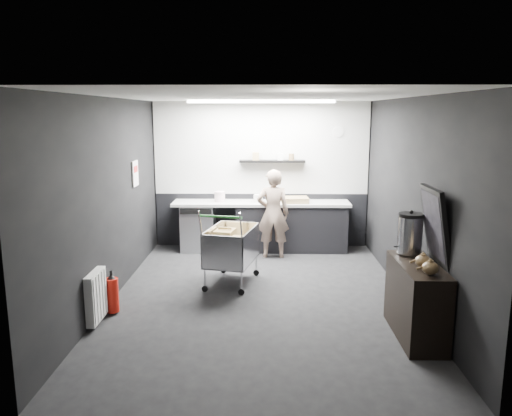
{
  "coord_description": "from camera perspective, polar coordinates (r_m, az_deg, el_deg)",
  "views": [
    {
      "loc": [
        0.06,
        -6.48,
        2.51
      ],
      "look_at": [
        -0.06,
        0.4,
        1.18
      ],
      "focal_mm": 35.0,
      "sensor_mm": 36.0,
      "label": 1
    }
  ],
  "objects": [
    {
      "name": "floor",
      "position": [
        6.95,
        0.43,
        -10.2
      ],
      "size": [
        5.5,
        5.5,
        0.0
      ],
      "primitive_type": "plane",
      "color": "black",
      "rests_on": "ground"
    },
    {
      "name": "ceiling",
      "position": [
        6.49,
        0.46,
        12.65
      ],
      "size": [
        5.5,
        5.5,
        0.0
      ],
      "primitive_type": "plane",
      "rotation": [
        3.14,
        0.0,
        0.0
      ],
      "color": "white",
      "rests_on": "wall_back"
    },
    {
      "name": "wall_back",
      "position": [
        9.31,
        0.6,
        3.8
      ],
      "size": [
        5.5,
        0.0,
        5.5
      ],
      "primitive_type": "plane",
      "rotation": [
        1.57,
        0.0,
        0.0
      ],
      "color": "black",
      "rests_on": "floor"
    },
    {
      "name": "wall_front",
      "position": [
        3.91,
        0.06,
        -6.27
      ],
      "size": [
        5.5,
        0.0,
        5.5
      ],
      "primitive_type": "plane",
      "rotation": [
        -1.57,
        0.0,
        0.0
      ],
      "color": "black",
      "rests_on": "floor"
    },
    {
      "name": "wall_left",
      "position": [
        6.9,
        -16.4,
        0.84
      ],
      "size": [
        0.0,
        5.5,
        5.5
      ],
      "primitive_type": "plane",
      "rotation": [
        1.57,
        0.0,
        1.57
      ],
      "color": "black",
      "rests_on": "floor"
    },
    {
      "name": "wall_right",
      "position": [
        6.87,
        17.38,
        0.74
      ],
      "size": [
        0.0,
        5.5,
        5.5
      ],
      "primitive_type": "plane",
      "rotation": [
        1.57,
        0.0,
        -1.57
      ],
      "color": "black",
      "rests_on": "floor"
    },
    {
      "name": "kitchen_wall_panel",
      "position": [
        9.24,
        0.61,
        6.86
      ],
      "size": [
        3.95,
        0.02,
        1.7
      ],
      "primitive_type": "cube",
      "color": "beige",
      "rests_on": "wall_back"
    },
    {
      "name": "dado_panel",
      "position": [
        9.43,
        0.59,
        -1.35
      ],
      "size": [
        3.95,
        0.02,
        1.0
      ],
      "primitive_type": "cube",
      "color": "black",
      "rests_on": "wall_back"
    },
    {
      "name": "floating_shelf",
      "position": [
        9.15,
        1.86,
        5.37
      ],
      "size": [
        1.2,
        0.22,
        0.04
      ],
      "primitive_type": "cube",
      "color": "black",
      "rests_on": "wall_back"
    },
    {
      "name": "wall_clock",
      "position": [
        9.31,
        9.36,
        8.6
      ],
      "size": [
        0.2,
        0.03,
        0.2
      ],
      "primitive_type": "cylinder",
      "rotation": [
        1.57,
        0.0,
        0.0
      ],
      "color": "silver",
      "rests_on": "wall_back"
    },
    {
      "name": "poster",
      "position": [
        8.1,
        -13.64,
        3.85
      ],
      "size": [
        0.02,
        0.3,
        0.4
      ],
      "primitive_type": "cube",
      "color": "white",
      "rests_on": "wall_left"
    },
    {
      "name": "poster_red_band",
      "position": [
        8.09,
        -13.63,
        4.34
      ],
      "size": [
        0.02,
        0.22,
        0.1
      ],
      "primitive_type": "cube",
      "color": "red",
      "rests_on": "poster"
    },
    {
      "name": "radiator",
      "position": [
        6.31,
        -17.82,
        -9.59
      ],
      "size": [
        0.1,
        0.5,
        0.6
      ],
      "primitive_type": "cube",
      "color": "silver",
      "rests_on": "wall_left"
    },
    {
      "name": "ceiling_strip",
      "position": [
        8.34,
        0.58,
        12.06
      ],
      "size": [
        2.4,
        0.2,
        0.04
      ],
      "primitive_type": "cube",
      "color": "white",
      "rests_on": "ceiling"
    },
    {
      "name": "prep_counter",
      "position": [
        9.14,
        1.43,
        -2.03
      ],
      "size": [
        3.2,
        0.61,
        0.9
      ],
      "color": "black",
      "rests_on": "floor"
    },
    {
      "name": "person",
      "position": [
        8.63,
        1.95,
        -0.66
      ],
      "size": [
        0.57,
        0.38,
        1.55
      ],
      "primitive_type": "imported",
      "rotation": [
        0.0,
        0.0,
        3.16
      ],
      "color": "#C4B09B",
      "rests_on": "floor"
    },
    {
      "name": "shopping_cart",
      "position": [
        7.35,
        -2.85,
        -4.58
      ],
      "size": [
        0.83,
        1.15,
        1.14
      ],
      "color": "silver",
      "rests_on": "floor"
    },
    {
      "name": "sideboard",
      "position": [
        5.95,
        17.93,
        -8.87
      ],
      "size": [
        0.49,
        1.14,
        1.7
      ],
      "color": "black",
      "rests_on": "floor"
    },
    {
      "name": "fire_extinguisher",
      "position": [
        6.6,
        -16.12,
        -9.4
      ],
      "size": [
        0.16,
        0.16,
        0.54
      ],
      "color": "#B1160B",
      "rests_on": "floor"
    },
    {
      "name": "cardboard_box",
      "position": [
        9.01,
        4.45,
        0.94
      ],
      "size": [
        0.5,
        0.39,
        0.1
      ],
      "primitive_type": "cube",
      "rotation": [
        0.0,
        0.0,
        0.07
      ],
      "color": "#91794D",
      "rests_on": "prep_counter"
    },
    {
      "name": "pink_tub",
      "position": [
        9.07,
        -4.16,
        1.31
      ],
      "size": [
        0.19,
        0.19,
        0.19
      ],
      "primitive_type": "cylinder",
      "color": "silver",
      "rests_on": "prep_counter"
    },
    {
      "name": "white_container",
      "position": [
        8.99,
        0.27,
        1.09
      ],
      "size": [
        0.17,
        0.14,
        0.14
      ],
      "primitive_type": "cube",
      "rotation": [
        0.0,
        0.0,
        -0.12
      ],
      "color": "silver",
      "rests_on": "prep_counter"
    }
  ]
}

